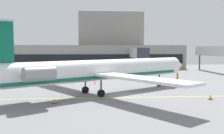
% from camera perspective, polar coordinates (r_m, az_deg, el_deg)
% --- Properties ---
extents(ground, '(120.00, 120.00, 0.11)m').
position_cam_1_polar(ground, '(32.63, 2.25, -6.19)').
color(ground, slate).
extents(terminal_building, '(55.66, 15.15, 16.77)m').
position_cam_1_polar(terminal_building, '(79.62, -3.89, 3.91)').
color(terminal_building, gray).
rests_on(terminal_building, ground).
extents(jet_bridge_west, '(2.40, 17.16, 5.95)m').
position_cam_1_polar(jet_bridge_west, '(63.60, 5.63, 2.94)').
color(jet_bridge_west, silver).
rests_on(jet_bridge_west, ground).
extents(jet_bridge_east, '(2.40, 23.46, 6.48)m').
position_cam_1_polar(jet_bridge_east, '(66.55, 22.36, 3.17)').
color(jet_bridge_east, silver).
rests_on(jet_bridge_east, ground).
extents(regional_jet, '(29.34, 24.62, 8.54)m').
position_cam_1_polar(regional_jet, '(32.62, -2.86, -0.74)').
color(regional_jet, white).
rests_on(regional_jet, ground).
extents(baggage_tug, '(3.64, 3.43, 2.24)m').
position_cam_1_polar(baggage_tug, '(60.70, -0.92, -0.46)').
color(baggage_tug, '#1E4CB2').
rests_on(baggage_tug, ground).
extents(fuel_tank, '(6.61, 2.45, 2.29)m').
position_cam_1_polar(fuel_tank, '(62.57, -12.48, -0.15)').
color(fuel_tank, white).
rests_on(fuel_tank, ground).
extents(marshaller, '(0.34, 0.83, 1.90)m').
position_cam_1_polar(marshaller, '(45.14, 14.12, -2.17)').
color(marshaller, '#191E33').
rests_on(marshaller, ground).
extents(safety_cone_alpha, '(0.47, 0.47, 0.55)m').
position_cam_1_polar(safety_cone_alpha, '(38.53, 13.20, -4.27)').
color(safety_cone_alpha, orange).
rests_on(safety_cone_alpha, ground).
extents(safety_cone_bravo, '(0.47, 0.47, 0.55)m').
position_cam_1_polar(safety_cone_bravo, '(31.57, 20.74, -6.24)').
color(safety_cone_bravo, orange).
rests_on(safety_cone_bravo, ground).
extents(safety_cone_charlie, '(0.47, 0.47, 0.55)m').
position_cam_1_polar(safety_cone_charlie, '(28.12, -12.52, -7.32)').
color(safety_cone_charlie, orange).
rests_on(safety_cone_charlie, ground).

